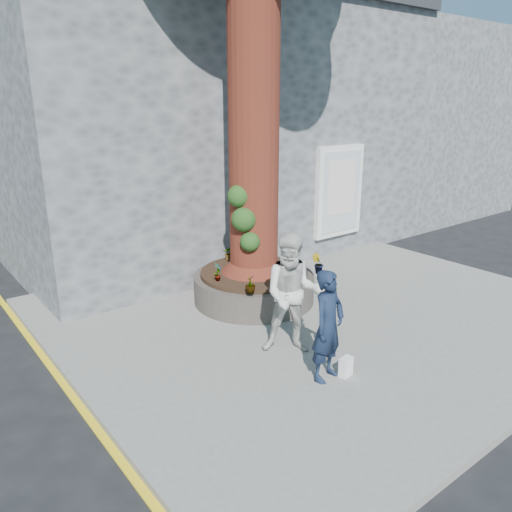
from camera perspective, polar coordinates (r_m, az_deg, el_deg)
ground at (r=7.93m, az=4.11°, el=-11.59°), size 120.00×120.00×0.00m
pavement at (r=9.49m, az=6.86°, el=-6.17°), size 9.00×8.00×0.12m
yellow_line at (r=7.41m, az=-20.14°, el=-15.00°), size 0.10×30.00×0.01m
stone_shop at (r=14.27m, az=-7.86°, el=14.60°), size 10.30×8.30×6.30m
neighbour_shop at (r=19.57m, az=13.51°, el=14.59°), size 6.00×8.00×6.00m
planter at (r=9.62m, az=-0.24°, el=-3.43°), size 2.30×2.30×0.60m
man at (r=6.90m, az=8.24°, el=-7.91°), size 0.65×0.50×1.58m
woman at (r=7.52m, az=4.24°, el=-4.33°), size 1.16×1.13×1.88m
shopping_bag at (r=7.29m, az=10.23°, el=-12.34°), size 0.22×0.15×0.28m
plant_a at (r=8.96m, az=-4.41°, el=-1.78°), size 0.22×0.22×0.36m
plant_b at (r=9.38m, az=7.06°, el=-0.87°), size 0.30×0.30×0.39m
plant_c at (r=8.41m, az=-0.64°, el=-3.22°), size 0.22×0.22×0.31m
plant_d at (r=10.13m, az=-3.08°, el=0.36°), size 0.35×0.35×0.29m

